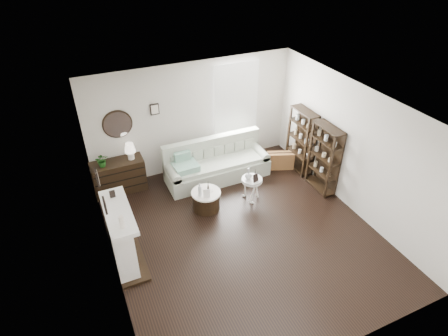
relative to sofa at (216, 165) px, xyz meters
name	(u,v)px	position (x,y,z in m)	size (l,w,h in m)	color
room	(222,104)	(0.43, 0.62, 1.28)	(5.50, 5.50, 5.50)	black
fireplace	(121,238)	(-2.62, -1.78, 0.22)	(0.50, 1.40, 1.84)	white
shelf_unit_far	(301,141)	(2.03, -0.53, 0.48)	(0.30, 0.80, 1.60)	black
shelf_unit_near	(324,159)	(2.03, -1.43, 0.48)	(0.30, 0.80, 1.60)	black
sofa	(216,165)	(0.00, 0.00, 0.00)	(2.47, 0.86, 0.96)	#A8B09D
quilt	(186,167)	(-0.81, -0.12, 0.25)	(0.55, 0.45, 0.14)	#23825B
suitcase	(280,160)	(1.61, -0.33, -0.10)	(0.67, 0.22, 0.45)	brown
dresser	(119,176)	(-2.25, 0.39, 0.07)	(1.16, 0.50, 0.77)	black
table_lamp	(130,151)	(-1.91, 0.39, 0.65)	(0.25, 0.25, 0.39)	beige
potted_plant	(102,160)	(-2.54, 0.35, 0.61)	(0.28, 0.24, 0.31)	#1B4E16
drum_table	(206,200)	(-0.68, -1.04, -0.09)	(0.63, 0.63, 0.44)	black
pedestal_table	(252,180)	(0.36, -1.15, 0.19)	(0.46, 0.46, 0.56)	silver
eiffel_drum	(208,186)	(-0.61, -1.00, 0.23)	(0.12, 0.12, 0.21)	black
bottle_drum	(200,190)	(-0.84, -1.11, 0.28)	(0.07, 0.07, 0.32)	silver
card_frame_drum	(207,193)	(-0.72, -1.20, 0.21)	(0.14, 0.01, 0.18)	silver
eiffel_ped	(255,174)	(0.45, -1.12, 0.33)	(0.10, 0.10, 0.18)	black
flask_ped	(249,174)	(0.28, -1.13, 0.38)	(0.15, 0.15, 0.28)	silver
card_frame_ped	(256,178)	(0.38, -1.27, 0.33)	(0.14, 0.01, 0.19)	black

